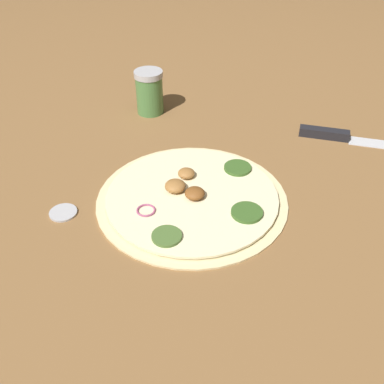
# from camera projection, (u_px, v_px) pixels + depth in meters

# --- Properties ---
(ground_plane) EXTENTS (3.00, 3.00, 0.00)m
(ground_plane) POSITION_uv_depth(u_px,v_px,m) (192.00, 200.00, 0.73)
(ground_plane) COLOR brown
(pizza) EXTENTS (0.31, 0.31, 0.03)m
(pizza) POSITION_uv_depth(u_px,v_px,m) (193.00, 197.00, 0.73)
(pizza) COLOR beige
(pizza) RESTS_ON ground_plane
(knife) EXTENTS (0.18, 0.22, 0.02)m
(knife) POSITION_uv_depth(u_px,v_px,m) (342.00, 137.00, 0.88)
(knife) COLOR silver
(knife) RESTS_ON ground_plane
(spice_jar) EXTENTS (0.06, 0.06, 0.09)m
(spice_jar) POSITION_uv_depth(u_px,v_px,m) (149.00, 92.00, 0.95)
(spice_jar) COLOR #4C7F42
(spice_jar) RESTS_ON ground_plane
(loose_cap) EXTENTS (0.04, 0.04, 0.01)m
(loose_cap) POSITION_uv_depth(u_px,v_px,m) (63.00, 212.00, 0.70)
(loose_cap) COLOR #B2B2B7
(loose_cap) RESTS_ON ground_plane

